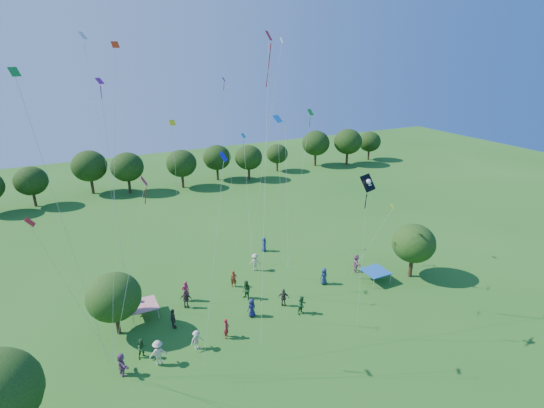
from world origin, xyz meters
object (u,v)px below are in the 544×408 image
(near_tree_north, at_px, (114,297))
(tent_blue, at_px, (376,271))
(pirate_kite, at_px, (368,185))
(near_tree_east, at_px, (414,243))
(tent_red_stripe, at_px, (143,305))
(red_high_kite, at_px, (267,93))

(near_tree_north, distance_m, tent_blue, 23.15)
(near_tree_north, xyz_separation_m, pirate_kite, (16.28, -8.46, 8.86))
(near_tree_east, height_order, tent_red_stripe, near_tree_east)
(tent_blue, distance_m, red_high_kite, 20.40)
(near_tree_north, height_order, tent_red_stripe, near_tree_north)
(tent_blue, height_order, pirate_kite, pirate_kite)
(near_tree_east, distance_m, pirate_kite, 14.28)
(near_tree_east, relative_size, red_high_kite, 0.26)
(near_tree_east, xyz_separation_m, tent_red_stripe, (-24.32, 4.92, -2.48))
(near_tree_east, xyz_separation_m, red_high_kite, (-15.11, 0.44, 14.39))
(near_tree_east, bearing_deg, tent_blue, 167.62)
(tent_blue, height_order, red_high_kite, red_high_kite)
(near_tree_east, relative_size, tent_red_stripe, 2.43)
(pirate_kite, bearing_deg, tent_red_stripe, 144.88)
(tent_red_stripe, height_order, tent_blue, same)
(near_tree_east, bearing_deg, tent_red_stripe, 168.57)
(red_high_kite, bearing_deg, tent_red_stripe, 154.09)
(tent_red_stripe, bearing_deg, tent_blue, -11.26)
(red_high_kite, bearing_deg, near_tree_north, 165.11)
(near_tree_east, distance_m, red_high_kite, 20.87)
(tent_blue, bearing_deg, tent_red_stripe, 168.74)
(near_tree_east, distance_m, tent_red_stripe, 24.93)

